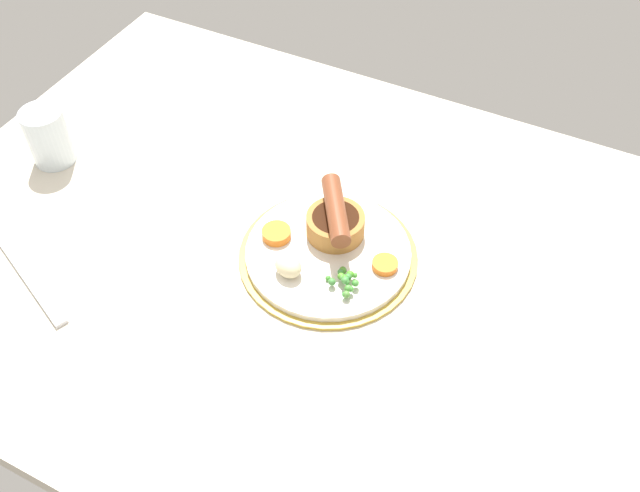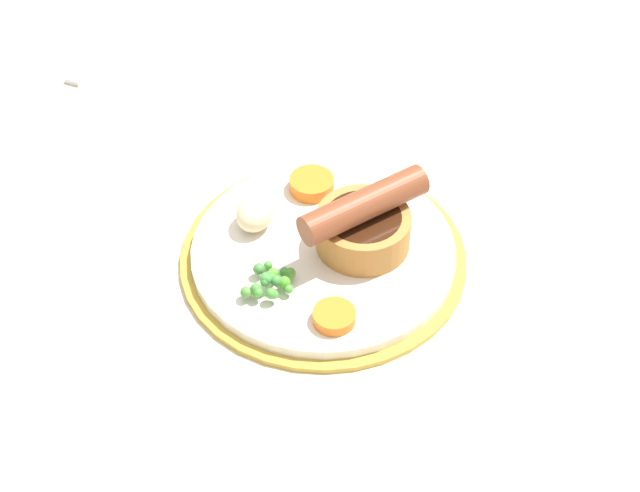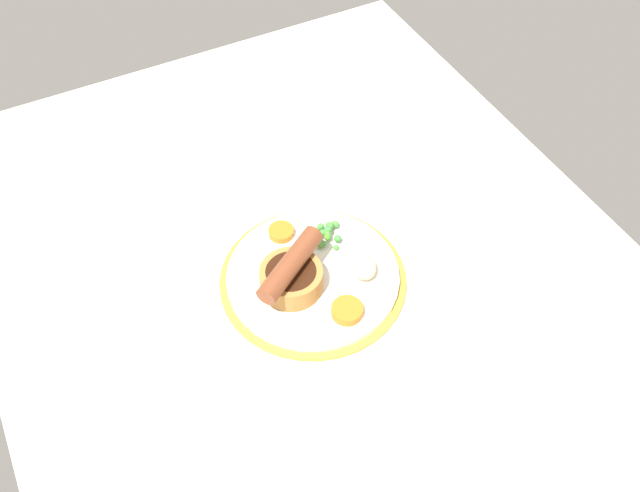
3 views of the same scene
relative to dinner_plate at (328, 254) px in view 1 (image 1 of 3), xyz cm
name	(u,v)px [view 1 (image 1 of 3)]	position (x,y,z in cm)	size (l,w,h in cm)	color
dining_table	(306,262)	(2.84, 0.92, -2.07)	(110.00, 80.00, 3.00)	beige
dinner_plate	(328,254)	(0.00, 0.00, 0.00)	(23.66, 23.66, 1.40)	#B79333
sausage_pudding	(336,221)	(0.54, -3.22, 3.21)	(8.22, 10.80, 5.68)	#AD7538
pea_pile	(345,281)	(-4.51, 4.33, 1.84)	(4.44, 4.32, 1.86)	#498A2E
potato_chunk_0	(287,266)	(2.96, 5.66, 2.17)	(3.72, 3.03, 2.68)	beige
carrot_slice_0	(275,236)	(7.21, 1.38, 1.43)	(3.86, 3.86, 1.20)	orange
carrot_slice_1	(385,265)	(-7.75, -0.72, 1.31)	(3.35, 3.35, 0.95)	orange
fork	(31,280)	(32.34, 20.80, -0.27)	(18.00, 1.60, 0.60)	silver
drinking_glass	(47,137)	(45.22, 1.09, 3.78)	(6.24, 6.24, 8.69)	silver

